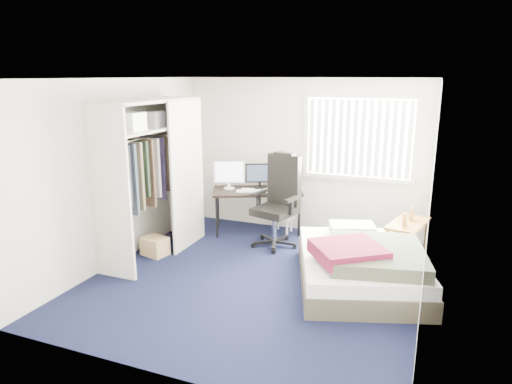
{
  "coord_description": "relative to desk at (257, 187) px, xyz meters",
  "views": [
    {
      "loc": [
        1.99,
        -5.01,
        2.54
      ],
      "look_at": [
        -0.15,
        0.4,
        1.04
      ],
      "focal_mm": 32.0,
      "sensor_mm": 36.0,
      "label": 1
    }
  ],
  "objects": [
    {
      "name": "bed",
      "position": [
        1.93,
        -1.43,
        -0.47
      ],
      "size": [
        1.96,
        2.27,
        0.63
      ],
      "color": "#443E31",
      "rests_on": "ground"
    },
    {
      "name": "office_chair",
      "position": [
        0.52,
        -0.46,
        -0.2
      ],
      "size": [
        0.81,
        0.81,
        1.41
      ],
      "color": "black",
      "rests_on": "ground"
    },
    {
      "name": "pine_box",
      "position": [
        -0.99,
        -1.54,
        -0.61
      ],
      "size": [
        0.41,
        0.34,
        0.27
      ],
      "primitive_type": "cube",
      "rotation": [
        0.0,
        0.0,
        -0.24
      ],
      "color": "tan",
      "rests_on": "ground"
    },
    {
      "name": "desk",
      "position": [
        0.0,
        0.0,
        0.0
      ],
      "size": [
        1.59,
        1.2,
        1.17
      ],
      "color": "black",
      "rests_on": "ground"
    },
    {
      "name": "ground",
      "position": [
        0.66,
        -1.75,
        -0.75
      ],
      "size": [
        4.2,
        4.2,
        0.0
      ],
      "primitive_type": "plane",
      "color": "black",
      "rests_on": "ground"
    },
    {
      "name": "footstool",
      "position": [
        0.41,
        0.1,
        -0.54
      ],
      "size": [
        0.35,
        0.29,
        0.27
      ],
      "color": "white",
      "rests_on": "ground"
    },
    {
      "name": "nightstand",
      "position": [
        2.41,
        -0.42,
        -0.25
      ],
      "size": [
        0.59,
        0.89,
        0.74
      ],
      "color": "brown",
      "rests_on": "ground"
    },
    {
      "name": "window_assembly",
      "position": [
        1.56,
        0.29,
        0.85
      ],
      "size": [
        1.72,
        0.09,
        1.32
      ],
      "color": "white",
      "rests_on": "ground"
    },
    {
      "name": "room_shell",
      "position": [
        0.66,
        -1.75,
        0.76
      ],
      "size": [
        4.2,
        4.2,
        4.2
      ],
      "color": "silver",
      "rests_on": "ground"
    },
    {
      "name": "closet",
      "position": [
        -1.01,
        -1.49,
        0.61
      ],
      "size": [
        0.64,
        1.84,
        2.22
      ],
      "color": "beige",
      "rests_on": "ground"
    }
  ]
}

